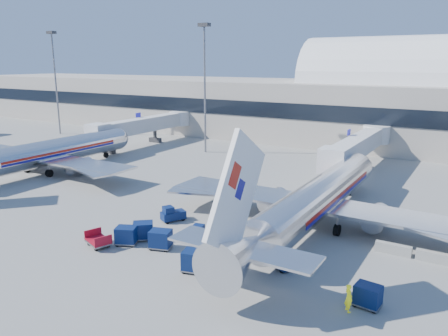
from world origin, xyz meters
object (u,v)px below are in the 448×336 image
Objects in this scene: barrier_mid at (435,258)px; cart_train_a at (161,239)px; cart_train_b at (143,230)px; cart_solo_far at (368,295)px; jetbridge_near at (360,145)px; airliner_main at (316,199)px; tug_left at (172,214)px; cart_solo_near at (195,261)px; tug_right at (279,259)px; ramp_worker at (349,298)px; barrier_near at (393,249)px; mast_west at (205,70)px; mast_far_west at (54,68)px; cart_open_red at (99,241)px; airliner_mid at (42,154)px; cart_train_c at (126,235)px; tug_lead at (202,235)px; jetbridge_mid at (147,124)px.

barrier_mid is 1.31× the size of cart_train_a.
cart_solo_far is at bearing -42.10° from cart_train_b.
jetbridge_near is 11.99× the size of cart_train_a.
tug_left is at bearing -155.79° from airliner_main.
cart_solo_near is (-4.79, -14.07, -2.00)m from airliner_main.
tug_left is (-13.89, 3.92, 0.04)m from tug_right.
barrier_near is at bearing -47.70° from ramp_worker.
cart_solo_far is (38.12, -37.70, -13.96)m from mast_west.
mast_west is 11.60× the size of ramp_worker.
mast_far_west is 11.87× the size of cart_solo_far.
barrier_mid is 28.93m from cart_open_red.
airliner_mid reaches higher than cart_train_a.
tug_right is 16.26m from cart_open_red.
cart_train_a reaches higher than cart_train_b.
cart_train_c is at bearing -148.37° from cart_train_b.
barrier_mid is at bearing 0.00° from barrier_near.
airliner_mid is at bearing -168.46° from tug_right.
cart_train_b is at bearing -21.03° from airliner_mid.
mast_far_west is 11.60× the size of ramp_worker.
cart_open_red is (-2.41, -3.25, -0.44)m from cart_train_b.
cart_train_c reaches higher than barrier_mid.
tug_lead is 15.27m from ramp_worker.
jetbridge_mid is 62.81m from barrier_mid.
ramp_worker is at bearing -3.76° from tug_right.
barrier_near is 1.31× the size of cart_solo_near.
tug_lead is at bearing 10.18° from cart_train_c.
tug_right is (30.58, -35.40, -14.10)m from mast_west.
cart_open_red is at bearing -54.26° from jetbridge_mid.
cart_train_a is at bearing -48.03° from jetbridge_mid.
cart_train_a reaches higher than tug_right.
cart_open_red is 1.44× the size of ramp_worker.
tug_right reaches higher than barrier_near.
tug_lead reaches higher than tug_left.
tug_left is at bearing 58.08° from cart_train_b.
cart_solo_near is 10.23m from cart_open_red.
mast_far_west reaches higher than jetbridge_near.
cart_train_a is (20.10, -37.55, -13.88)m from mast_west.
ramp_worker is (51.56, -39.76, -2.95)m from jetbridge_mid.
cart_train_a reaches higher than tug_left.
cart_solo_near is 0.82× the size of cart_open_red.
cart_open_red is at bearing -36.06° from mast_far_west.
barrier_mid is at bearing 20.98° from cart_solo_near.
airliner_main is 26.43m from jetbridge_near.
cart_solo_near is at bearing -20.71° from airliner_mid.
cart_train_c is at bearing 177.58° from cart_train_a.
mast_west is at bearing 130.25° from cart_open_red.
cart_solo_far is (7.54, -2.31, 0.14)m from tug_right.
cart_solo_near is (39.61, -40.37, -3.00)m from jetbridge_mid.
cart_train_b is (0.72, -5.32, 0.16)m from tug_left.
ramp_worker reaches higher than cart_train_a.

